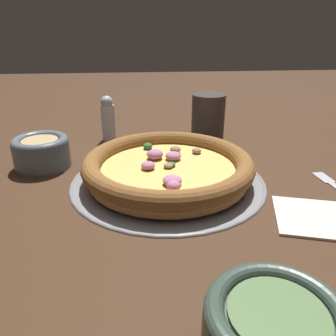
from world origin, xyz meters
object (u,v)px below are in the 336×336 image
at_px(pizza, 168,166).
at_px(pepper_shaker, 108,118).
at_px(bowl_near, 41,151).
at_px(bowl_far, 275,330).
at_px(drinking_cup, 208,116).
at_px(pizza_tray, 168,179).
at_px(napkin, 321,217).

height_order(pizza, pepper_shaker, pepper_shaker).
relative_size(bowl_near, bowl_far, 0.89).
height_order(pizza, bowl_near, bowl_near).
xyz_separation_m(pizza, drinking_cup, (-0.13, -0.25, 0.02)).
bearing_deg(drinking_cup, bowl_near, 23.23).
relative_size(pizza_tray, napkin, 2.26).
distance_m(pizza_tray, bowl_near, 0.26).
xyz_separation_m(bowl_near, drinking_cup, (-0.37, -0.16, 0.02)).
bearing_deg(bowl_near, bowl_far, 124.35).
distance_m(napkin, pepper_shaker, 0.53).
distance_m(pizza, bowl_near, 0.26).
distance_m(bowl_near, napkin, 0.52).
bearing_deg(bowl_far, pizza_tray, -80.65).
bearing_deg(pepper_shaker, napkin, 130.21).
distance_m(bowl_near, pepper_shaker, 0.20).
height_order(pizza_tray, napkin, same).
bearing_deg(bowl_near, pepper_shaker, -127.53).
relative_size(pizza_tray, bowl_far, 2.87).
relative_size(bowl_near, drinking_cup, 1.01).
relative_size(pizza, bowl_near, 2.81).
xyz_separation_m(pizza_tray, napkin, (-0.21, 0.15, 0.00)).
height_order(bowl_far, drinking_cup, drinking_cup).
height_order(bowl_near, napkin, bowl_near).
bearing_deg(pizza, pepper_shaker, -63.63).
relative_size(pizza, pepper_shaker, 2.80).
xyz_separation_m(bowl_far, pepper_shaker, (0.18, -0.60, 0.03)).
relative_size(drinking_cup, napkin, 0.69).
relative_size(bowl_far, pepper_shaker, 1.13).
bearing_deg(pepper_shaker, drinking_cup, -179.81).
distance_m(pizza_tray, napkin, 0.26).
distance_m(pizza_tray, pepper_shaker, 0.28).
distance_m(bowl_far, drinking_cup, 0.61).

